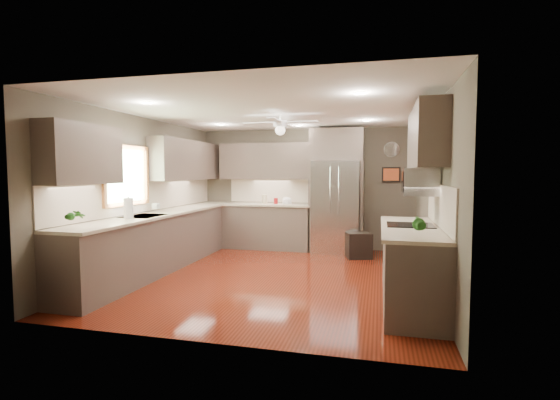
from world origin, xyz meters
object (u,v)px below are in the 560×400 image
at_px(refrigerator, 337,193).
at_px(stool, 358,245).
at_px(microwave, 420,182).
at_px(soap_bottle, 157,206).
at_px(paper_towel, 128,209).
at_px(potted_plant_right, 419,224).
at_px(canister_c, 265,199).
at_px(canister_d, 276,201).
at_px(bowl, 287,203).
at_px(potted_plant_left, 74,216).

distance_m(refrigerator, stool, 1.15).
bearing_deg(microwave, soap_bottle, 171.07).
xyz_separation_m(soap_bottle, paper_towel, (0.13, -0.97, 0.04)).
xyz_separation_m(potted_plant_right, paper_towel, (-3.86, 0.82, -0.01)).
relative_size(canister_c, canister_d, 1.54).
xyz_separation_m(canister_c, refrigerator, (1.52, -0.07, 0.16)).
bearing_deg(bowl, stool, -19.65).
height_order(canister_d, stool, canister_d).
xyz_separation_m(canister_c, stool, (1.98, -0.54, -0.79)).
bearing_deg(paper_towel, bowl, 62.77).
relative_size(canister_d, stool, 0.23).
bearing_deg(soap_bottle, canister_c, 59.66).
height_order(potted_plant_left, bowl, potted_plant_left).
height_order(potted_plant_right, bowl, potted_plant_right).
relative_size(stool, paper_towel, 1.67).
distance_m(canister_c, stool, 2.20).
relative_size(soap_bottle, paper_towel, 0.59).
bearing_deg(stool, canister_d, 164.14).
xyz_separation_m(canister_d, bowl, (0.22, 0.05, -0.03)).
distance_m(refrigerator, paper_towel, 4.02).
relative_size(soap_bottle, microwave, 0.36).
xyz_separation_m(potted_plant_left, potted_plant_right, (3.89, 0.22, -0.01)).
distance_m(canister_d, potted_plant_left, 4.33).
xyz_separation_m(potted_plant_left, refrigerator, (2.66, 4.07, 0.10)).
xyz_separation_m(soap_bottle, potted_plant_left, (0.10, -2.01, 0.05)).
bearing_deg(canister_c, canister_d, -10.43).
bearing_deg(soap_bottle, stool, 26.41).
bearing_deg(canister_c, stool, -15.17).
distance_m(potted_plant_right, microwave, 1.22).
distance_m(bowl, paper_towel, 3.50).
bearing_deg(paper_towel, soap_bottle, 97.60).
bearing_deg(paper_towel, microwave, 4.74).
bearing_deg(refrigerator, stool, -45.01).
xyz_separation_m(canister_d, paper_towel, (-1.38, -3.06, 0.08)).
height_order(canister_d, soap_bottle, soap_bottle).
relative_size(potted_plant_left, stool, 0.55).
bearing_deg(canister_c, refrigerator, -2.82).
bearing_deg(canister_c, microwave, -44.40).
distance_m(microwave, stool, 2.71).
bearing_deg(stool, paper_towel, -140.27).
height_order(refrigerator, microwave, refrigerator).
relative_size(canister_c, paper_towel, 0.59).
relative_size(canister_d, bowl, 0.57).
height_order(potted_plant_left, stool, potted_plant_left).
relative_size(potted_plant_right, stool, 0.53).
xyz_separation_m(stool, paper_towel, (-3.10, -2.58, 0.84)).
bearing_deg(potted_plant_right, microwave, 84.97).
bearing_deg(potted_plant_right, refrigerator, 107.64).
xyz_separation_m(potted_plant_right, stool, (-0.76, 3.39, -0.85)).
bearing_deg(potted_plant_left, canister_d, 71.09).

